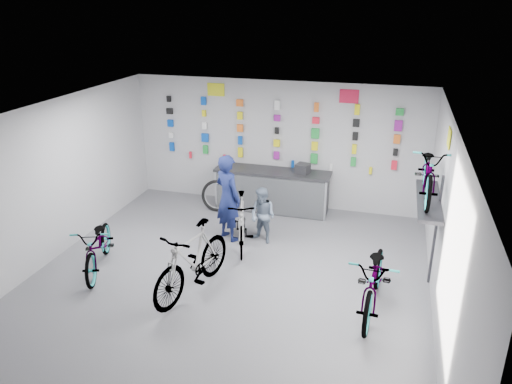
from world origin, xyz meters
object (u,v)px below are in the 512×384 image
(counter, at_px, (272,191))
(bike_center, at_px, (192,260))
(bike_right, at_px, (375,279))
(bike_service, at_px, (242,222))
(bike_left, at_px, (98,245))
(clerk, at_px, (228,198))
(customer, at_px, (263,216))

(counter, xyz_separation_m, bike_center, (-0.44, -3.80, 0.13))
(bike_right, distance_m, bike_service, 3.11)
(bike_left, xyz_separation_m, bike_right, (4.97, 0.07, 0.06))
(bike_left, bearing_deg, clerk, 24.59)
(bike_left, distance_m, clerk, 2.69)
(bike_left, bearing_deg, bike_service, 15.02)
(bike_service, height_order, clerk, clerk)
(counter, relative_size, customer, 2.30)
(bike_left, relative_size, bike_right, 0.88)
(clerk, distance_m, customer, 0.80)
(bike_right, distance_m, customer, 2.99)
(counter, xyz_separation_m, clerk, (-0.52, -1.68, 0.43))
(bike_right, bearing_deg, counter, 129.77)
(bike_center, height_order, bike_right, bike_center)
(counter, height_order, clerk, clerk)
(bike_service, height_order, customer, customer)
(bike_left, relative_size, customer, 1.59)
(bike_right, bearing_deg, bike_left, -175.86)
(bike_right, distance_m, clerk, 3.59)
(bike_center, height_order, clerk, clerk)
(counter, relative_size, bike_service, 1.51)
(counter, bearing_deg, bike_left, -124.11)
(bike_center, bearing_deg, bike_right, 20.40)
(bike_center, distance_m, clerk, 2.14)
(counter, relative_size, clerk, 1.47)
(bike_right, xyz_separation_m, bike_service, (-2.71, 1.53, -0.01))
(bike_center, xyz_separation_m, bike_service, (0.29, 1.84, -0.07))
(counter, xyz_separation_m, bike_service, (-0.14, -1.95, 0.05))
(bike_center, bearing_deg, customer, 87.66)
(bike_service, bearing_deg, clerk, 126.63)
(customer, bearing_deg, counter, 118.87)
(bike_service, bearing_deg, counter, 68.96)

